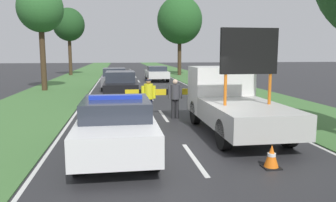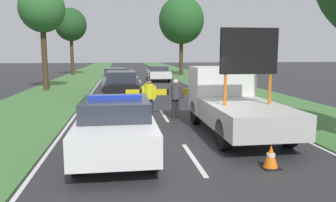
# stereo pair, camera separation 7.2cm
# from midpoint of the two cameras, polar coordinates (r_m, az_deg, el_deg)

# --- Properties ---
(ground_plane) EXTENTS (160.00, 160.00, 0.00)m
(ground_plane) POSITION_cam_midpoint_polar(r_m,az_deg,el_deg) (9.42, 2.66, -7.68)
(ground_plane) COLOR #28282B
(lane_markings) EXTENTS (7.49, 59.53, 0.01)m
(lane_markings) POSITION_cam_midpoint_polar(r_m,az_deg,el_deg) (24.95, -4.43, 2.37)
(lane_markings) COLOR silver
(lane_markings) RESTS_ON ground
(grass_verge_left) EXTENTS (4.53, 120.00, 0.03)m
(grass_verge_left) POSITION_cam_midpoint_polar(r_m,az_deg,el_deg) (29.31, -16.94, 2.94)
(grass_verge_left) COLOR #427038
(grass_verge_left) RESTS_ON ground
(grass_verge_right) EXTENTS (4.53, 120.00, 0.03)m
(grass_verge_right) POSITION_cam_midpoint_polar(r_m,az_deg,el_deg) (30.03, 6.61, 3.37)
(grass_verge_right) COLOR #427038
(grass_verge_right) RESTS_ON ground
(police_car) EXTENTS (1.90, 4.62, 1.55)m
(police_car) POSITION_cam_midpoint_polar(r_m,az_deg,el_deg) (8.59, -9.20, -4.16)
(police_car) COLOR white
(police_car) RESTS_ON ground
(work_truck) EXTENTS (2.12, 5.21, 3.31)m
(work_truck) POSITION_cam_midpoint_polar(r_m,az_deg,el_deg) (11.07, 10.91, 0.03)
(work_truck) COLOR white
(work_truck) RESTS_ON ground
(road_barrier) EXTENTS (3.39, 0.08, 1.11)m
(road_barrier) POSITION_cam_midpoint_polar(r_m,az_deg,el_deg) (13.65, -0.49, 1.32)
(road_barrier) COLOR black
(road_barrier) RESTS_ON ground
(police_officer) EXTENTS (0.57, 0.36, 1.60)m
(police_officer) POSITION_cam_midpoint_polar(r_m,az_deg,el_deg) (13.00, -3.58, 1.05)
(police_officer) COLOR #191E38
(police_officer) RESTS_ON ground
(pedestrian_civilian) EXTENTS (0.57, 0.36, 1.58)m
(pedestrian_civilian) POSITION_cam_midpoint_polar(r_m,az_deg,el_deg) (13.01, 1.09, 0.96)
(pedestrian_civilian) COLOR #232326
(pedestrian_civilian) RESTS_ON ground
(traffic_cone_near_police) EXTENTS (0.43, 0.43, 0.60)m
(traffic_cone_near_police) POSITION_cam_midpoint_polar(r_m,az_deg,el_deg) (14.63, -13.98, -0.95)
(traffic_cone_near_police) COLOR black
(traffic_cone_near_police) RESTS_ON ground
(traffic_cone_centre_front) EXTENTS (0.39, 0.39, 0.54)m
(traffic_cone_centre_front) POSITION_cam_midpoint_polar(r_m,az_deg,el_deg) (7.90, 17.33, -9.21)
(traffic_cone_centre_front) COLOR black
(traffic_cone_centre_front) RESTS_ON ground
(traffic_cone_near_truck) EXTENTS (0.41, 0.41, 0.58)m
(traffic_cone_near_truck) POSITION_cam_midpoint_polar(r_m,az_deg,el_deg) (13.78, 5.87, -1.36)
(traffic_cone_near_truck) COLOR black
(traffic_cone_near_truck) RESTS_ON ground
(queued_car_sedan_black) EXTENTS (1.75, 4.62, 1.60)m
(queued_car_sedan_black) POSITION_cam_midpoint_polar(r_m,az_deg,el_deg) (18.37, -8.39, 2.75)
(queued_car_sedan_black) COLOR black
(queued_car_sedan_black) RESTS_ON ground
(queued_car_suv_grey) EXTENTS (1.75, 4.43, 1.52)m
(queued_car_suv_grey) POSITION_cam_midpoint_polar(r_m,az_deg,el_deg) (24.06, -9.38, 3.93)
(queued_car_suv_grey) COLOR slate
(queued_car_suv_grey) RESTS_ON ground
(queued_car_van_white) EXTENTS (1.88, 4.39, 1.39)m
(queued_car_van_white) POSITION_cam_midpoint_polar(r_m,az_deg,el_deg) (30.66, -2.05, 4.88)
(queued_car_van_white) COLOR silver
(queued_car_van_white) RESTS_ON ground
(roadside_tree_near_left) EXTENTS (3.04, 3.04, 7.17)m
(roadside_tree_near_left) POSITION_cam_midpoint_polar(r_m,az_deg,el_deg) (24.43, -21.44, 14.63)
(roadside_tree_near_left) COLOR #42301E
(roadside_tree_near_left) RESTS_ON ground
(roadside_tree_mid_left) EXTENTS (5.18, 5.18, 9.06)m
(roadside_tree_mid_left) POSITION_cam_midpoint_polar(r_m,az_deg,el_deg) (38.75, 1.99, 13.87)
(roadside_tree_mid_left) COLOR #42301E
(roadside_tree_mid_left) RESTS_ON ground
(roadside_tree_mid_right) EXTENTS (3.59, 3.59, 7.72)m
(roadside_tree_mid_right) POSITION_cam_midpoint_polar(r_m,az_deg,el_deg) (40.29, -16.94, 12.56)
(roadside_tree_mid_right) COLOR #42301E
(roadside_tree_mid_right) RESTS_ON ground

